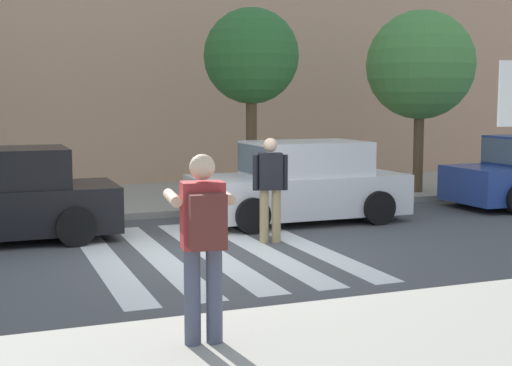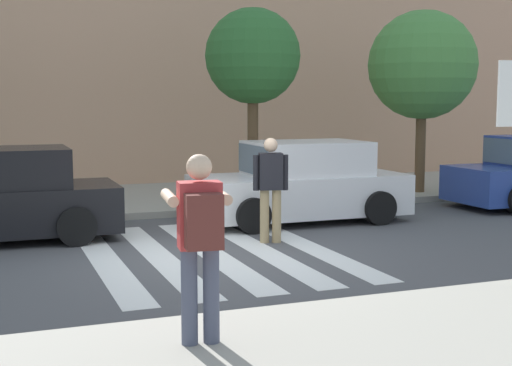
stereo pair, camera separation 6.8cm
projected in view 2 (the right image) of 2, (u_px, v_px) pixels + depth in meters
ground_plane at (214, 255)px, 10.78m from camera, size 120.00×120.00×0.00m
sidewalk_far at (136, 199)px, 16.34m from camera, size 60.00×4.80×0.14m
building_facade_far at (103, 46)px, 19.99m from camera, size 56.00×4.00×7.68m
crosswalk_stripe_0 at (106, 261)px, 10.40m from camera, size 0.44×5.20×0.01m
crosswalk_stripe_1 at (159, 256)px, 10.68m from camera, size 0.44×5.20×0.01m
crosswalk_stripe_2 at (210, 252)px, 10.96m from camera, size 0.44×5.20×0.01m
crosswalk_stripe_3 at (259, 249)px, 11.24m from camera, size 0.44×5.20×0.01m
crosswalk_stripe_4 at (305, 245)px, 11.52m from camera, size 0.44×5.20×0.01m
photographer_with_backpack at (200, 232)px, 6.33m from camera, size 0.64×0.89×1.72m
pedestrian_crossing at (271, 184)px, 11.63m from camera, size 0.57×0.32×1.72m
parked_car_white at (301, 184)px, 13.70m from camera, size 4.10×1.92×1.55m
street_tree_center at (253, 57)px, 15.50m from camera, size 2.08×2.08×4.19m
street_tree_east at (423, 65)px, 16.77m from camera, size 2.56×2.56×4.30m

